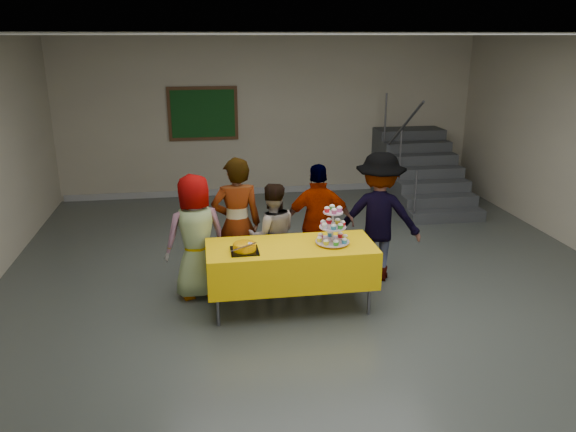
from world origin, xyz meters
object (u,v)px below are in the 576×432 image
Objects in this scene: bake_table at (291,263)px; schoolchild_e at (379,217)px; cupcake_stand at (333,229)px; schoolchild_a at (196,237)px; bear_cake at (245,247)px; schoolchild_c at (272,236)px; staircase at (417,174)px; schoolchild_b at (237,224)px; schoolchild_d at (319,224)px; noticeboard at (203,114)px.

schoolchild_e is at bearing 28.98° from bake_table.
cupcake_stand is 0.30× the size of schoolchild_a.
bear_cake is 0.27× the size of schoolchild_c.
bear_cake is at bearing 44.74° from schoolchild_e.
bear_cake is 0.15× the size of staircase.
schoolchild_b is at bearing -136.70° from staircase.
schoolchild_b is 0.45m from schoolchild_c.
staircase reaches higher than schoolchild_d.
schoolchild_b reaches higher than schoolchild_d.
schoolchild_e is (1.79, 0.03, -0.00)m from schoolchild_b.
staircase reaches higher than schoolchild_b.
schoolchild_b is (-1.02, 0.68, -0.12)m from cupcake_stand.
schoolchild_c is (-0.60, 0.65, -0.28)m from cupcake_stand.
staircase reaches higher than bake_table.
noticeboard reaches higher than bear_cake.
noticeboard is at bearing 168.12° from staircase.
schoolchild_a is at bearing 13.56° from schoolchild_d.
schoolchild_a is at bearing 129.81° from bear_cake.
schoolchild_b is at bearing -7.25° from schoolchild_c.
bear_cake is at bearing -130.77° from staircase.
noticeboard is (-3.97, 0.84, 1.11)m from staircase.
schoolchild_d is (0.00, 0.74, -0.18)m from cupcake_stand.
schoolchild_a is 0.62× the size of staircase.
cupcake_stand is 1.62m from schoolchild_a.
schoolchild_e reaches higher than schoolchild_c.
bake_table is at bearing 135.69° from schoolchild_a.
cupcake_stand is 0.34× the size of schoolchild_c.
schoolchild_a reaches higher than schoolchild_c.
schoolchild_a is at bearing 12.25° from schoolchild_b.
staircase reaches higher than bear_cake.
schoolchild_d is at bearing 89.85° from cupcake_stand.
schoolchild_c is 1.38m from schoolchild_e.
bake_table is 0.61m from cupcake_stand.
staircase is at bearing -140.17° from schoolchild_b.
cupcake_stand is at bearing 63.29° from schoolchild_e.
schoolchild_d is at bearing 39.44° from bear_cake.
schoolchild_a is 0.98× the size of schoolchild_d.
schoolchild_c is at bearing 22.91° from schoolchild_e.
schoolchild_e is at bearing 166.19° from schoolchild_a.
noticeboard is at bearing -43.38° from schoolchild_e.
schoolchild_d is at bearing -127.87° from staircase.
cupcake_stand is 1.23m from schoolchild_b.
schoolchild_c is at bearing 172.42° from schoolchild_b.
schoolchild_b is 1.24× the size of schoolchild_c.
bear_cake is 0.28× the size of noticeboard.
noticeboard reaches higher than cupcake_stand.
bake_table is 1.14× the size of schoolchild_e.
schoolchild_a is (-0.52, 0.63, -0.08)m from bear_cake.
bake_table is at bearing 126.59° from schoolchild_b.
schoolchild_b is 5.05m from staircase.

